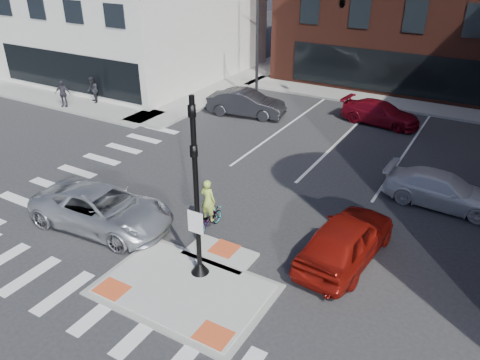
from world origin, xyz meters
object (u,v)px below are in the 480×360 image
Objects in this scene: bg_car_dark at (246,103)px; cyclist at (208,214)px; silver_suv at (102,209)px; white_pickup at (443,190)px; pedestrian_b at (63,94)px; red_sedan at (346,239)px; bg_car_red at (380,113)px; pedestrian_a at (93,90)px.

cyclist reaches higher than bg_car_dark.
silver_suv is 13.67m from white_pickup.
cyclist is at bearing -49.80° from pedestrian_b.
cyclist is (-7.26, -6.46, 0.03)m from white_pickup.
bg_car_red is (-2.67, 13.96, -0.16)m from red_sedan.
white_pickup is 1.02× the size of bg_car_red.
pedestrian_b is at bearing -91.74° from pedestrian_a.
white_pickup is 13.71m from bg_car_dark.
bg_car_red is at bearing -24.78° from silver_suv.
cyclist reaches higher than white_pickup.
cyclist is at bearing -68.11° from silver_suv.
white_pickup is at bearing -27.55° from pedestrian_b.
bg_car_dark is (-12.52, 5.59, 0.11)m from white_pickup.
white_pickup is (2.19, 5.64, -0.15)m from red_sedan.
silver_suv is at bearing 166.73° from bg_car_red.
pedestrian_b is (-23.39, 0.74, 0.32)m from white_pickup.
pedestrian_a is (-22.35, 2.32, 0.33)m from white_pickup.
pedestrian_b is at bearing -11.69° from red_sedan.
bg_car_dark is at bearing -42.36° from red_sedan.
red_sedan is at bearing -77.96° from silver_suv.
pedestrian_a is (-20.15, 7.97, 0.17)m from red_sedan.
cyclist is 17.67m from pedestrian_b.
red_sedan is 21.67m from pedestrian_a.
bg_car_red is at bearing -3.50° from pedestrian_b.
pedestrian_b is (-21.20, 6.38, 0.17)m from red_sedan.
red_sedan is 22.14m from pedestrian_b.
bg_car_red is (6.00, 16.60, -0.10)m from silver_suv.
bg_car_dark is 1.04× the size of bg_car_red.
red_sedan reaches higher than white_pickup.
cyclist is at bearing 1.45° from pedestrian_a.
white_pickup is 22.47m from pedestrian_a.
red_sedan is at bearing -162.54° from bg_car_red.
red_sedan reaches higher than silver_suv.
white_pickup is 9.72m from cyclist.
red_sedan is 1.04× the size of white_pickup.
red_sedan is 1.06× the size of bg_car_red.
pedestrian_b reaches higher than bg_car_dark.
pedestrian_b is (-18.52, -7.58, 0.33)m from bg_car_red.
bg_car_dark is at bearing 1.87° from silver_suv.
pedestrian_b reaches higher than red_sedan.
bg_car_red is 2.70× the size of pedestrian_a.
white_pickup is 2.76× the size of pedestrian_b.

